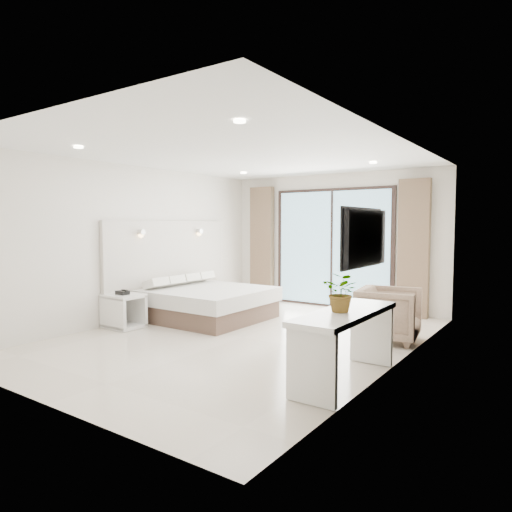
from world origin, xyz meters
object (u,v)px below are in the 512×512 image
at_px(bed, 207,303).
at_px(armchair, 389,311).
at_px(nightstand, 124,311).
at_px(console_desk, 345,329).

xyz_separation_m(bed, armchair, (3.17, 0.35, 0.14)).
distance_m(nightstand, armchair, 4.17).
distance_m(console_desk, armchair, 1.99).
bearing_deg(armchair, console_desk, 176.90).
bearing_deg(console_desk, armchair, 95.48).
relative_size(console_desk, armchair, 2.00).
distance_m(bed, armchair, 3.20).
height_order(nightstand, armchair, armchair).
xyz_separation_m(bed, nightstand, (-0.66, -1.30, -0.01)).
height_order(console_desk, armchair, armchair).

